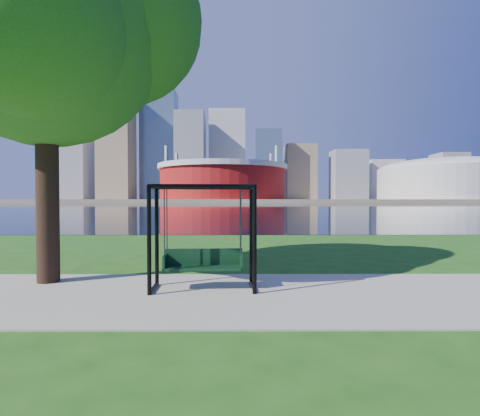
{
  "coord_description": "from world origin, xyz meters",
  "views": [
    {
      "loc": [
        0.13,
        -7.86,
        1.91
      ],
      "look_at": [
        0.17,
        0.0,
        1.73
      ],
      "focal_mm": 28.0,
      "sensor_mm": 36.0,
      "label": 1
    }
  ],
  "objects": [
    {
      "name": "stadium",
      "position": [
        -10.0,
        235.0,
        14.23
      ],
      "size": [
        83.0,
        83.0,
        32.0
      ],
      "color": "maroon",
      "rests_on": "far_bank"
    },
    {
      "name": "far_bank",
      "position": [
        0.0,
        306.0,
        1.0
      ],
      "size": [
        900.0,
        228.0,
        2.0
      ],
      "primitive_type": "cube",
      "color": "#937F60",
      "rests_on": "ground"
    },
    {
      "name": "skyline",
      "position": [
        -4.27,
        319.39,
        35.89
      ],
      "size": [
        392.0,
        66.0,
        96.5
      ],
      "color": "gray",
      "rests_on": "far_bank"
    },
    {
      "name": "river",
      "position": [
        0.0,
        102.0,
        0.01
      ],
      "size": [
        900.0,
        180.0,
        0.02
      ],
      "primitive_type": "cube",
      "color": "black",
      "rests_on": "ground"
    },
    {
      "name": "path",
      "position": [
        0.0,
        -0.5,
        0.01
      ],
      "size": [
        120.0,
        4.0,
        0.03
      ],
      "primitive_type": "cube",
      "color": "#9E937F",
      "rests_on": "ground"
    },
    {
      "name": "park_tree",
      "position": [
        -4.26,
        0.7,
        5.94
      ],
      "size": [
        6.89,
        6.22,
        8.56
      ],
      "color": "black",
      "rests_on": "ground"
    },
    {
      "name": "ground",
      "position": [
        0.0,
        0.0,
        0.0
      ],
      "size": [
        900.0,
        900.0,
        0.0
      ],
      "primitive_type": "plane",
      "color": "#1E5114",
      "rests_on": "ground"
    },
    {
      "name": "arena",
      "position": [
        135.0,
        235.0,
        15.87
      ],
      "size": [
        84.0,
        84.0,
        26.56
      ],
      "color": "beige",
      "rests_on": "far_bank"
    },
    {
      "name": "swing",
      "position": [
        -0.6,
        -0.05,
        1.07
      ],
      "size": [
        2.2,
        1.02,
        2.21
      ],
      "rotation": [
        0.0,
        0.0,
        0.04
      ],
      "color": "black",
      "rests_on": "ground"
    }
  ]
}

